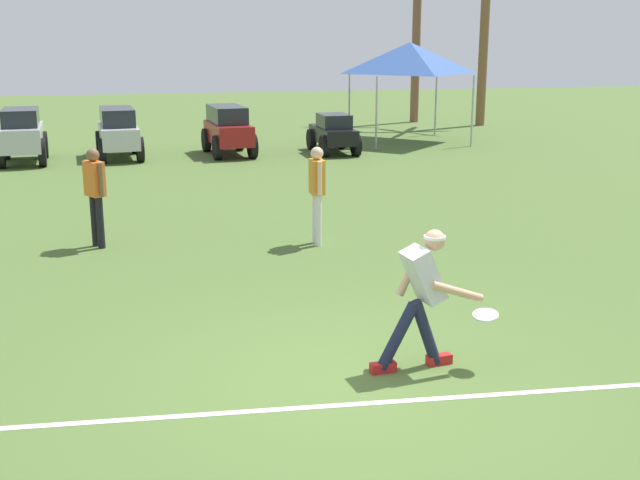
{
  "coord_description": "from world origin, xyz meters",
  "views": [
    {
      "loc": [
        -1.88,
        -6.96,
        3.25
      ],
      "look_at": [
        0.22,
        1.94,
        0.9
      ],
      "focal_mm": 45.0,
      "sensor_mm": 36.0,
      "label": 1
    }
  ],
  "objects_px": {
    "frisbee_in_flight": "(485,315)",
    "teammate_near_sideline": "(317,186)",
    "teammate_midfield": "(95,188)",
    "parked_car_slot_d": "(333,133)",
    "parked_car_slot_a": "(22,134)",
    "palm_tree_left_of_centre": "(417,18)",
    "frisbee_thrower": "(422,292)",
    "palm_tree_right_of_centre": "(486,9)",
    "event_tent": "(410,58)",
    "parked_car_slot_c": "(228,129)",
    "parked_car_slot_b": "(118,131)"
  },
  "relations": [
    {
      "from": "frisbee_in_flight",
      "to": "parked_car_slot_a",
      "type": "height_order",
      "value": "parked_car_slot_a"
    },
    {
      "from": "frisbee_in_flight",
      "to": "palm_tree_right_of_centre",
      "type": "distance_m",
      "value": 22.87
    },
    {
      "from": "parked_car_slot_c",
      "to": "event_tent",
      "type": "bearing_deg",
      "value": 15.03
    },
    {
      "from": "event_tent",
      "to": "teammate_near_sideline",
      "type": "bearing_deg",
      "value": -115.6
    },
    {
      "from": "teammate_near_sideline",
      "to": "parked_car_slot_c",
      "type": "xyz_separation_m",
      "value": [
        -0.18,
        10.18,
        -0.22
      ]
    },
    {
      "from": "parked_car_slot_a",
      "to": "parked_car_slot_d",
      "type": "xyz_separation_m",
      "value": [
        8.3,
        -0.09,
        -0.18
      ]
    },
    {
      "from": "parked_car_slot_a",
      "to": "parked_car_slot_c",
      "type": "height_order",
      "value": "parked_car_slot_a"
    },
    {
      "from": "teammate_midfield",
      "to": "parked_car_slot_b",
      "type": "xyz_separation_m",
      "value": [
        0.25,
        9.61,
        -0.22
      ]
    },
    {
      "from": "parked_car_slot_d",
      "to": "frisbee_thrower",
      "type": "bearing_deg",
      "value": -100.83
    },
    {
      "from": "parked_car_slot_a",
      "to": "palm_tree_right_of_centre",
      "type": "relative_size",
      "value": 0.35
    },
    {
      "from": "palm_tree_left_of_centre",
      "to": "event_tent",
      "type": "bearing_deg",
      "value": -111.78
    },
    {
      "from": "frisbee_thrower",
      "to": "parked_car_slot_d",
      "type": "bearing_deg",
      "value": 79.17
    },
    {
      "from": "parked_car_slot_b",
      "to": "palm_tree_left_of_centre",
      "type": "height_order",
      "value": "palm_tree_left_of_centre"
    },
    {
      "from": "parked_car_slot_a",
      "to": "parked_car_slot_b",
      "type": "height_order",
      "value": "parked_car_slot_a"
    },
    {
      "from": "frisbee_thrower",
      "to": "palm_tree_left_of_centre",
      "type": "bearing_deg",
      "value": 70.41
    },
    {
      "from": "event_tent",
      "to": "frisbee_in_flight",
      "type": "bearing_deg",
      "value": -106.79
    },
    {
      "from": "parked_car_slot_a",
      "to": "palm_tree_left_of_centre",
      "type": "relative_size",
      "value": 0.36
    },
    {
      "from": "frisbee_thrower",
      "to": "teammate_midfield",
      "type": "bearing_deg",
      "value": 120.47
    },
    {
      "from": "teammate_midfield",
      "to": "frisbee_thrower",
      "type": "bearing_deg",
      "value": -59.53
    },
    {
      "from": "frisbee_thrower",
      "to": "frisbee_in_flight",
      "type": "bearing_deg",
      "value": -12.15
    },
    {
      "from": "frisbee_thrower",
      "to": "parked_car_slot_b",
      "type": "xyz_separation_m",
      "value": [
        -3.05,
        15.22,
        -0.07
      ]
    },
    {
      "from": "teammate_midfield",
      "to": "parked_car_slot_d",
      "type": "height_order",
      "value": "teammate_midfield"
    },
    {
      "from": "teammate_midfield",
      "to": "parked_car_slot_c",
      "type": "bearing_deg",
      "value": 71.46
    },
    {
      "from": "parked_car_slot_a",
      "to": "teammate_midfield",
      "type": "bearing_deg",
      "value": -76.89
    },
    {
      "from": "teammate_near_sideline",
      "to": "teammate_midfield",
      "type": "height_order",
      "value": "same"
    },
    {
      "from": "frisbee_thrower",
      "to": "event_tent",
      "type": "bearing_deg",
      "value": 71.14
    },
    {
      "from": "frisbee_in_flight",
      "to": "parked_car_slot_c",
      "type": "distance_m",
      "value": 15.32
    },
    {
      "from": "frisbee_thrower",
      "to": "palm_tree_left_of_centre",
      "type": "height_order",
      "value": "palm_tree_left_of_centre"
    },
    {
      "from": "palm_tree_left_of_centre",
      "to": "event_tent",
      "type": "distance_m",
      "value": 6.01
    },
    {
      "from": "frisbee_thrower",
      "to": "frisbee_in_flight",
      "type": "xyz_separation_m",
      "value": [
        0.62,
        -0.13,
        -0.25
      ]
    },
    {
      "from": "frisbee_thrower",
      "to": "palm_tree_right_of_centre",
      "type": "height_order",
      "value": "palm_tree_right_of_centre"
    },
    {
      "from": "parked_car_slot_c",
      "to": "palm_tree_right_of_centre",
      "type": "relative_size",
      "value": 0.35
    },
    {
      "from": "parked_car_slot_a",
      "to": "parked_car_slot_d",
      "type": "relative_size",
      "value": 1.09
    },
    {
      "from": "frisbee_thrower",
      "to": "teammate_near_sideline",
      "type": "xyz_separation_m",
      "value": [
        0.09,
        4.99,
        0.14
      ]
    },
    {
      "from": "teammate_near_sideline",
      "to": "palm_tree_right_of_centre",
      "type": "xyz_separation_m",
      "value": [
        9.76,
        15.5,
        3.18
      ]
    },
    {
      "from": "frisbee_thrower",
      "to": "palm_tree_left_of_centre",
      "type": "relative_size",
      "value": 0.21
    },
    {
      "from": "parked_car_slot_d",
      "to": "teammate_midfield",
      "type": "bearing_deg",
      "value": -123.62
    },
    {
      "from": "teammate_near_sideline",
      "to": "parked_car_slot_d",
      "type": "height_order",
      "value": "teammate_near_sideline"
    },
    {
      "from": "event_tent",
      "to": "parked_car_slot_b",
      "type": "bearing_deg",
      "value": -170.24
    },
    {
      "from": "teammate_midfield",
      "to": "parked_car_slot_a",
      "type": "bearing_deg",
      "value": 103.11
    },
    {
      "from": "teammate_midfield",
      "to": "parked_car_slot_d",
      "type": "relative_size",
      "value": 0.71
    },
    {
      "from": "frisbee_in_flight",
      "to": "teammate_near_sideline",
      "type": "xyz_separation_m",
      "value": [
        -0.53,
        5.12,
        0.39
      ]
    },
    {
      "from": "teammate_near_sideline",
      "to": "palm_tree_right_of_centre",
      "type": "relative_size",
      "value": 0.22
    },
    {
      "from": "teammate_midfield",
      "to": "event_tent",
      "type": "bearing_deg",
      "value": 50.98
    },
    {
      "from": "teammate_midfield",
      "to": "teammate_near_sideline",
      "type": "bearing_deg",
      "value": -10.29
    },
    {
      "from": "frisbee_in_flight",
      "to": "palm_tree_left_of_centre",
      "type": "distance_m",
      "value": 23.69
    },
    {
      "from": "frisbee_in_flight",
      "to": "teammate_midfield",
      "type": "distance_m",
      "value": 6.96
    },
    {
      "from": "parked_car_slot_d",
      "to": "parked_car_slot_c",
      "type": "bearing_deg",
      "value": 173.4
    },
    {
      "from": "teammate_near_sideline",
      "to": "palm_tree_left_of_centre",
      "type": "bearing_deg",
      "value": 65.59
    },
    {
      "from": "teammate_midfield",
      "to": "palm_tree_left_of_centre",
      "type": "relative_size",
      "value": 0.23
    }
  ]
}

